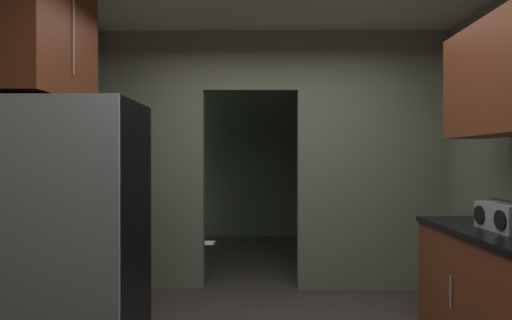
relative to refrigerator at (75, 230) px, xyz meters
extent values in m
cube|color=gray|center=(0.12, 1.59, 0.47)|extent=(1.08, 0.12, 2.71)
cube|color=gray|center=(2.44, 1.59, 0.47)|extent=(1.56, 0.12, 2.71)
cube|color=gray|center=(1.16, 1.59, 1.52)|extent=(0.99, 0.12, 0.62)
cube|color=slate|center=(1.40, 4.52, 0.47)|extent=(3.64, 0.10, 2.71)
cube|color=slate|center=(-0.37, 3.06, 0.47)|extent=(0.10, 2.94, 2.71)
cube|color=slate|center=(3.17, 3.06, 0.47)|extent=(0.10, 2.94, 2.71)
cube|color=black|center=(0.00, 0.02, 0.00)|extent=(0.85, 0.70, 1.76)
cube|color=#B7BABC|center=(0.00, -0.35, 0.00)|extent=(0.85, 0.03, 1.76)
cylinder|color=#B7BABC|center=(2.55, -0.03, -0.41)|extent=(0.01, 0.01, 0.22)
cube|color=brown|center=(-0.24, 0.10, 1.36)|extent=(0.34, 0.93, 0.90)
cylinder|color=#B7BABC|center=(-0.05, 0.10, 1.36)|extent=(0.01, 0.01, 0.54)
cube|color=#B2B2B7|center=(2.85, -0.12, 0.11)|extent=(0.19, 0.41, 0.18)
cylinder|color=#262626|center=(2.85, -0.12, 0.22)|extent=(0.02, 0.29, 0.02)
cylinder|color=black|center=(2.75, -0.24, 0.11)|extent=(0.01, 0.12, 0.12)
cylinder|color=black|center=(2.75, 0.00, 0.11)|extent=(0.01, 0.12, 0.12)
camera|label=1|loc=(1.28, -2.84, 0.49)|focal=29.28mm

